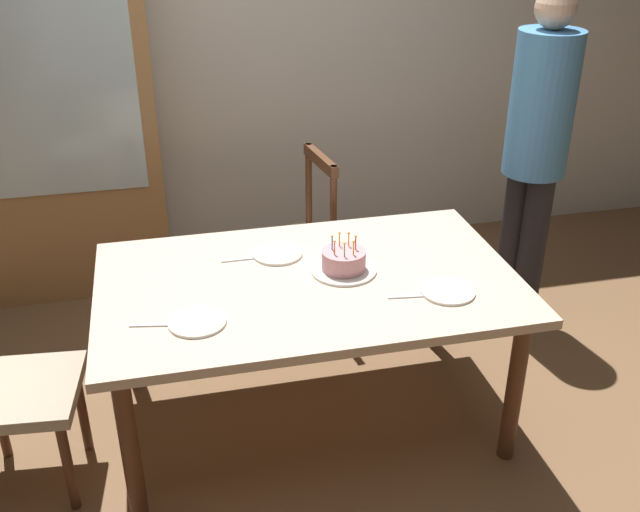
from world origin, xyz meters
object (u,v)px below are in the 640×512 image
at_px(birthday_cake, 344,262).
at_px(china_cabinet, 57,133).
at_px(chair_spindle_back, 291,245).
at_px(plate_near_celebrant, 197,322).
at_px(plate_near_guest, 448,291).
at_px(dining_table, 308,294).
at_px(person_guest, 537,143).
at_px(plate_far_side, 278,254).

bearing_deg(birthday_cake, china_cabinet, 129.28).
height_order(birthday_cake, china_cabinet, china_cabinet).
distance_m(chair_spindle_back, china_cabinet, 1.46).
xyz_separation_m(birthday_cake, plate_near_celebrant, (-0.64, -0.27, -0.04)).
bearing_deg(birthday_cake, plate_near_celebrant, -157.14).
height_order(plate_near_celebrant, plate_near_guest, same).
bearing_deg(plate_near_guest, china_cabinet, 131.89).
relative_size(dining_table, plate_near_guest, 7.89).
relative_size(birthday_cake, person_guest, 0.16).
height_order(dining_table, chair_spindle_back, chair_spindle_back).
bearing_deg(dining_table, plate_near_celebrant, -153.32).
distance_m(chair_spindle_back, person_guest, 1.37).
height_order(plate_near_guest, person_guest, person_guest).
distance_m(dining_table, birthday_cake, 0.20).
height_order(dining_table, plate_near_celebrant, plate_near_celebrant).
relative_size(plate_near_celebrant, plate_near_guest, 1.00).
xyz_separation_m(plate_near_celebrant, plate_near_guest, (1.00, 0.00, 0.00)).
relative_size(birthday_cake, plate_far_side, 1.27).
distance_m(birthday_cake, chair_spindle_back, 0.89).
bearing_deg(person_guest, plate_near_guest, -133.20).
distance_m(birthday_cake, plate_near_guest, 0.45).
distance_m(plate_near_celebrant, plate_far_side, 0.62).
relative_size(plate_near_guest, china_cabinet, 0.12).
bearing_deg(chair_spindle_back, birthday_cake, -85.27).
xyz_separation_m(birthday_cake, plate_far_side, (-0.25, 0.21, -0.04)).
height_order(dining_table, birthday_cake, birthday_cake).
distance_m(plate_near_celebrant, china_cabinet, 1.91).
relative_size(plate_near_celebrant, chair_spindle_back, 0.23).
bearing_deg(birthday_cake, dining_table, -169.83).
xyz_separation_m(birthday_cake, person_guest, (1.16, 0.58, 0.24)).
height_order(birthday_cake, plate_near_guest, birthday_cake).
bearing_deg(plate_far_side, plate_near_celebrant, -129.15).
relative_size(plate_far_side, china_cabinet, 0.12).
distance_m(plate_far_side, chair_spindle_back, 0.70).
bearing_deg(plate_far_side, birthday_cake, -40.67).
distance_m(dining_table, chair_spindle_back, 0.88).
bearing_deg(birthday_cake, plate_far_side, 139.33).
xyz_separation_m(plate_far_side, plate_near_guest, (0.61, -0.48, 0.00)).
relative_size(dining_table, chair_spindle_back, 1.83).
relative_size(plate_far_side, person_guest, 0.12).
bearing_deg(chair_spindle_back, plate_near_celebrant, -117.37).
height_order(dining_table, china_cabinet, china_cabinet).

